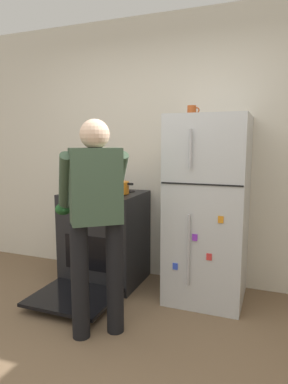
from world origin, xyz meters
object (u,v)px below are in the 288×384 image
(red_pot, at_px, (117,188))
(coffee_mug, at_px, (192,111))
(refrigerator, at_px, (208,209))
(stove_range, at_px, (105,238))
(person_cook, at_px, (96,210))

(red_pot, xyz_separation_m, coffee_mug, (0.72, 0.10, 0.72))
(refrigerator, relative_size, stove_range, 1.35)
(refrigerator, bearing_deg, stove_range, -179.03)
(person_cook, xyz_separation_m, red_pot, (-0.24, 0.85, 0.05))
(refrigerator, xyz_separation_m, coffee_mug, (-0.18, 0.05, 0.88))
(person_cook, bearing_deg, red_pot, 105.78)
(refrigerator, bearing_deg, coffee_mug, 164.16)
(person_cook, distance_m, coffee_mug, 1.31)
(refrigerator, distance_m, stove_range, 1.12)
(stove_range, relative_size, coffee_mug, 11.04)
(red_pot, height_order, coffee_mug, coffee_mug)
(stove_range, distance_m, person_cook, 1.09)
(refrigerator, bearing_deg, red_pot, -176.81)
(person_cook, distance_m, red_pot, 0.89)
(refrigerator, height_order, person_cook, refrigerator)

